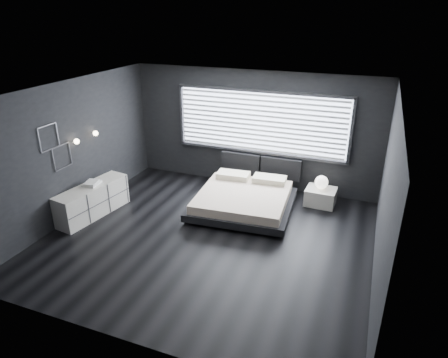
% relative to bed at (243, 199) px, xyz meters
% --- Properties ---
extents(room, '(6.04, 6.00, 2.80)m').
position_rel_bed_xyz_m(room, '(-0.25, -1.37, 1.15)').
color(room, black).
rests_on(room, ground).
extents(window, '(4.14, 0.09, 1.52)m').
position_rel_bed_xyz_m(window, '(-0.05, 1.32, 1.36)').
color(window, white).
rests_on(window, ground).
extents(headboard, '(1.96, 0.16, 0.52)m').
position_rel_bed_xyz_m(headboard, '(0.00, 1.27, 0.32)').
color(headboard, black).
rests_on(headboard, ground).
extents(sconce_near, '(0.18, 0.11, 0.11)m').
position_rel_bed_xyz_m(sconce_near, '(-3.14, -1.32, 1.35)').
color(sconce_near, silver).
rests_on(sconce_near, ground).
extents(sconce_far, '(0.18, 0.11, 0.11)m').
position_rel_bed_xyz_m(sconce_far, '(-3.14, -0.72, 1.35)').
color(sconce_far, silver).
rests_on(sconce_far, ground).
extents(wall_art_upper, '(0.01, 0.48, 0.48)m').
position_rel_bed_xyz_m(wall_art_upper, '(-3.23, -1.92, 1.60)').
color(wall_art_upper, '#47474C').
rests_on(wall_art_upper, ground).
extents(wall_art_lower, '(0.01, 0.48, 0.48)m').
position_rel_bed_xyz_m(wall_art_lower, '(-3.23, -1.67, 1.13)').
color(wall_art_lower, '#47474C').
rests_on(wall_art_lower, ground).
extents(bed, '(2.25, 2.16, 0.54)m').
position_rel_bed_xyz_m(bed, '(0.00, 0.00, 0.00)').
color(bed, black).
rests_on(bed, ground).
extents(nightstand, '(0.67, 0.56, 0.38)m').
position_rel_bed_xyz_m(nightstand, '(1.53, 0.86, -0.06)').
color(nightstand, silver).
rests_on(nightstand, ground).
extents(orb_lamp, '(0.29, 0.29, 0.29)m').
position_rel_bed_xyz_m(orb_lamp, '(1.51, 0.90, 0.27)').
color(orb_lamp, white).
rests_on(orb_lamp, nightstand).
extents(dresser, '(0.72, 1.74, 0.67)m').
position_rel_bed_xyz_m(dresser, '(-2.90, -1.37, 0.08)').
color(dresser, silver).
rests_on(dresser, ground).
extents(book_stack, '(0.32, 0.40, 0.08)m').
position_rel_bed_xyz_m(book_stack, '(-2.91, -1.31, 0.46)').
color(book_stack, silver).
rests_on(book_stack, dresser).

